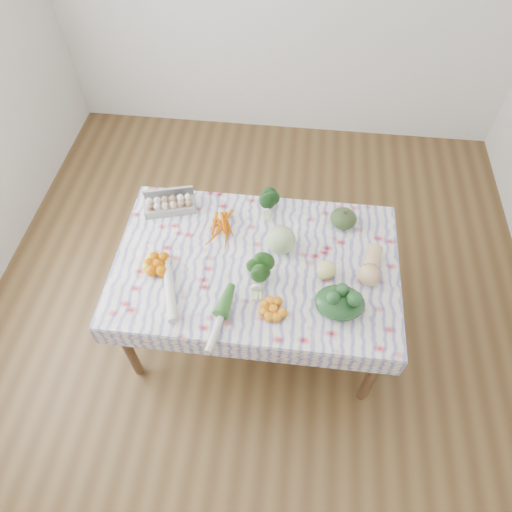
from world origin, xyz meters
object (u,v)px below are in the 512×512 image
at_px(dining_table, 256,270).
at_px(grapefruit, 326,270).
at_px(kabocha_squash, 343,218).
at_px(cabbage, 281,240).
at_px(butternut_squash, 372,265).
at_px(egg_carton, 170,206).

bearing_deg(dining_table, grapefruit, -7.29).
xyz_separation_m(kabocha_squash, cabbage, (-0.37, -0.24, 0.03)).
distance_m(butternut_squash, grapefruit, 0.26).
bearing_deg(dining_table, egg_carton, 149.83).
bearing_deg(butternut_squash, dining_table, -167.43).
distance_m(dining_table, grapefruit, 0.43).
bearing_deg(grapefruit, kabocha_squash, 76.67).
height_order(butternut_squash, grapefruit, butternut_squash).
xyz_separation_m(egg_carton, butternut_squash, (1.25, -0.33, 0.02)).
distance_m(egg_carton, kabocha_squash, 1.09).
distance_m(dining_table, cabbage, 0.24).
bearing_deg(egg_carton, dining_table, -45.79).
height_order(dining_table, cabbage, cabbage).
relative_size(dining_table, grapefruit, 14.49).
bearing_deg(kabocha_squash, butternut_squash, -64.90).
relative_size(egg_carton, cabbage, 1.86).
relative_size(dining_table, kabocha_squash, 9.84).
height_order(dining_table, kabocha_squash, kabocha_squash).
bearing_deg(grapefruit, egg_carton, 158.39).
bearing_deg(cabbage, grapefruit, -30.90).
xyz_separation_m(cabbage, butternut_squash, (0.53, -0.10, -0.03)).
bearing_deg(kabocha_squash, dining_table, -145.01).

